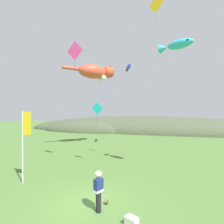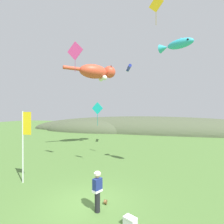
# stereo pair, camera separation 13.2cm
# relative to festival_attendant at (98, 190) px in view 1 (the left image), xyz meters

# --- Properties ---
(ground_plane) EXTENTS (120.00, 120.00, 0.00)m
(ground_plane) POSITION_rel_festival_attendant_xyz_m (-0.69, 0.42, -0.95)
(ground_plane) COLOR #517A38
(distant_hill_ridge) EXTENTS (57.87, 12.35, 6.59)m
(distant_hill_ridge) POSITION_rel_festival_attendant_xyz_m (-2.71, 30.33, -0.95)
(distant_hill_ridge) COLOR #4C563D
(distant_hill_ridge) RESTS_ON ground
(festival_attendant) EXTENTS (0.41, 0.49, 1.77)m
(festival_attendant) POSITION_rel_festival_attendant_xyz_m (0.00, 0.00, 0.00)
(festival_attendant) COLOR black
(festival_attendant) RESTS_ON ground
(kite_spool) EXTENTS (0.12, 0.22, 0.22)m
(kite_spool) POSITION_rel_festival_attendant_xyz_m (0.13, 0.71, -0.84)
(kite_spool) COLOR olive
(kite_spool) RESTS_ON ground
(picnic_cooler) EXTENTS (0.58, 0.51, 0.36)m
(picnic_cooler) POSITION_rel_festival_attendant_xyz_m (1.57, -0.53, -0.77)
(picnic_cooler) COLOR white
(picnic_cooler) RESTS_ON ground
(festival_banner_pole) EXTENTS (0.66, 0.08, 4.44)m
(festival_banner_pole) POSITION_rel_festival_attendant_xyz_m (-5.44, 1.55, 1.96)
(festival_banner_pole) COLOR silver
(festival_banner_pole) RESTS_ON ground
(kite_giant_cat) EXTENTS (4.91, 5.07, 1.98)m
(kite_giant_cat) POSITION_rel_festival_attendant_xyz_m (-5.09, 12.55, 8.22)
(kite_giant_cat) COLOR #E04C33
(kite_fish_windsock) EXTENTS (2.31, 1.56, 0.70)m
(kite_fish_windsock) POSITION_rel_festival_attendant_xyz_m (3.53, 5.10, 7.86)
(kite_fish_windsock) COLOR #33B2CC
(kite_tube_streamer) EXTENTS (1.11, 2.27, 0.44)m
(kite_tube_streamer) POSITION_rel_festival_attendant_xyz_m (-1.28, 13.03, 8.55)
(kite_tube_streamer) COLOR #2633A5
(kite_diamond_pink) EXTENTS (1.48, 0.20, 2.39)m
(kite_diamond_pink) POSITION_rel_festival_attendant_xyz_m (-3.86, 4.99, 8.15)
(kite_diamond_pink) COLOR #E53F8C
(kite_diamond_teal) EXTENTS (1.00, 0.15, 1.91)m
(kite_diamond_teal) POSITION_rel_festival_attendant_xyz_m (-2.42, 6.02, 3.69)
(kite_diamond_teal) COLOR #19BFBF
(kite_diamond_gold) EXTENTS (1.07, 0.50, 2.07)m
(kite_diamond_gold) POSITION_rel_festival_attendant_xyz_m (2.20, 5.61, 11.02)
(kite_diamond_gold) COLOR yellow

